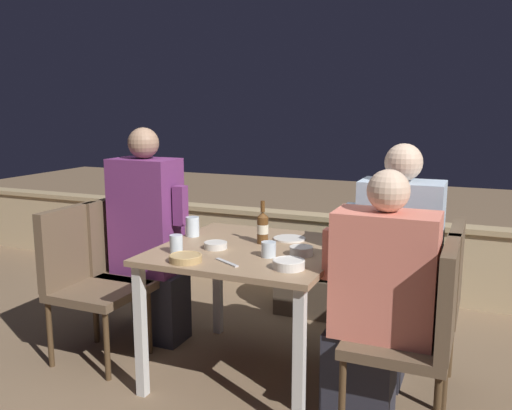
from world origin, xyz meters
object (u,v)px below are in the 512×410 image
chair_right_far (432,294)px  beer_bottle (263,227)px  chair_left_near (84,270)px  person_coral_top (376,301)px  chair_right_near (422,322)px  person_blue_shirt (393,267)px  person_purple_stripe (151,236)px  chair_left_far (125,255)px

chair_right_far → beer_bottle: 0.95m
chair_left_near → person_coral_top: size_ratio=0.74×
chair_right_near → beer_bottle: beer_bottle is taller
chair_right_near → beer_bottle: 0.99m
beer_bottle → person_blue_shirt: bearing=7.4°
chair_right_far → chair_left_near: bearing=-169.0°
person_purple_stripe → beer_bottle: person_purple_stripe is taller
person_purple_stripe → chair_left_near: bearing=-121.9°
person_blue_shirt → beer_bottle: bearing=-172.6°
person_purple_stripe → person_coral_top: size_ratio=1.12×
chair_right_near → person_coral_top: bearing=180.0°
chair_left_far → beer_bottle: (1.00, -0.08, 0.29)m
chair_right_near → person_blue_shirt: 0.46m
chair_left_far → chair_right_near: same height
chair_left_far → person_blue_shirt: person_blue_shirt is taller
chair_left_far → chair_left_near: bearing=-93.7°
chair_right_near → chair_right_far: 0.40m
chair_right_near → chair_right_far: (0.00, 0.40, 0.00)m
chair_left_far → person_purple_stripe: 0.25m
chair_left_far → chair_right_far: same height
person_coral_top → person_blue_shirt: size_ratio=0.93×
beer_bottle → chair_left_near: bearing=-164.5°
person_blue_shirt → chair_right_near: bearing=-63.4°
chair_right_near → person_blue_shirt: person_blue_shirt is taller
chair_left_near → chair_left_far: (0.02, 0.36, 0.00)m
chair_right_far → beer_bottle: (-0.90, -0.09, 0.29)m
chair_left_near → chair_left_far: 0.37m
chair_left_near → beer_bottle: bearing=15.5°
person_purple_stripe → person_blue_shirt: size_ratio=1.04×
chair_left_far → beer_bottle: bearing=-4.7°
chair_right_near → chair_right_far: same height
chair_right_far → beer_bottle: beer_bottle is taller
person_coral_top → chair_right_far: bearing=62.1°
chair_left_far → person_coral_top: 1.73m
chair_right_near → person_blue_shirt: (-0.20, 0.40, 0.12)m
person_purple_stripe → person_blue_shirt: bearing=0.3°
chair_left_near → chair_right_near: size_ratio=1.00×
chair_right_far → person_blue_shirt: 0.24m
person_blue_shirt → beer_bottle: (-0.70, -0.09, 0.17)m
chair_left_near → person_purple_stripe: (0.23, 0.36, 0.15)m
chair_right_near → chair_left_far: bearing=168.3°
chair_right_near → beer_bottle: (-0.90, 0.31, 0.29)m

